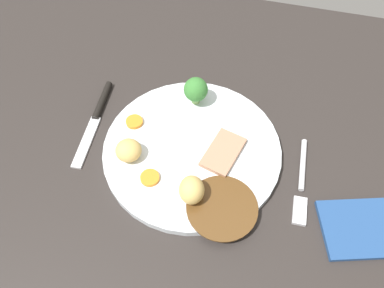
% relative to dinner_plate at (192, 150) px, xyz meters
% --- Properties ---
extents(dining_table, '(1.20, 0.84, 0.04)m').
position_rel_dinner_plate_xyz_m(dining_table, '(0.04, -0.02, -0.02)').
color(dining_table, '#2B2623').
rests_on(dining_table, ground).
extents(dinner_plate, '(0.29, 0.29, 0.01)m').
position_rel_dinner_plate_xyz_m(dinner_plate, '(0.00, 0.00, 0.00)').
color(dinner_plate, white).
rests_on(dinner_plate, dining_table).
extents(gravy_pool, '(0.11, 0.11, 0.00)m').
position_rel_dinner_plate_xyz_m(gravy_pool, '(-0.07, 0.09, 0.01)').
color(gravy_pool, '#563819').
rests_on(gravy_pool, dinner_plate).
extents(meat_slice_main, '(0.07, 0.09, 0.01)m').
position_rel_dinner_plate_xyz_m(meat_slice_main, '(-0.05, -0.00, 0.01)').
color(meat_slice_main, tan).
rests_on(meat_slice_main, dinner_plate).
extents(roast_potato_left, '(0.05, 0.05, 0.04)m').
position_rel_dinner_plate_xyz_m(roast_potato_left, '(-0.02, 0.09, 0.03)').
color(roast_potato_left, '#D8B260').
rests_on(roast_potato_left, dinner_plate).
extents(roast_potato_right, '(0.05, 0.05, 0.03)m').
position_rel_dinner_plate_xyz_m(roast_potato_right, '(0.09, 0.04, 0.02)').
color(roast_potato_right, '#D8B260').
rests_on(roast_potato_right, dinner_plate).
extents(carrot_coin_front, '(0.03, 0.03, 0.01)m').
position_rel_dinner_plate_xyz_m(carrot_coin_front, '(0.11, -0.03, 0.01)').
color(carrot_coin_front, orange).
rests_on(carrot_coin_front, dinner_plate).
extents(carrot_coin_back, '(0.03, 0.03, 0.01)m').
position_rel_dinner_plate_xyz_m(carrot_coin_back, '(0.05, 0.07, 0.01)').
color(carrot_coin_back, orange).
rests_on(carrot_coin_back, dinner_plate).
extents(broccoli_floret, '(0.04, 0.04, 0.05)m').
position_rel_dinner_plate_xyz_m(broccoli_floret, '(0.02, -0.10, 0.04)').
color(broccoli_floret, '#8CB766').
rests_on(broccoli_floret, dinner_plate).
extents(fork, '(0.02, 0.15, 0.01)m').
position_rel_dinner_plate_xyz_m(fork, '(-0.18, 0.01, -0.00)').
color(fork, silver).
rests_on(fork, dining_table).
extents(knife, '(0.03, 0.19, 0.01)m').
position_rel_dinner_plate_xyz_m(knife, '(0.18, -0.03, -0.00)').
color(knife, black).
rests_on(knife, dining_table).
extents(folded_napkin, '(0.13, 0.12, 0.01)m').
position_rel_dinner_plate_xyz_m(folded_napkin, '(-0.27, 0.07, -0.00)').
color(folded_napkin, navy).
rests_on(folded_napkin, dining_table).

